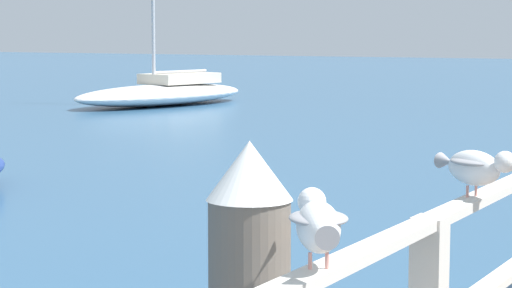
% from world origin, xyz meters
% --- Properties ---
extents(seagull_foreground, '(0.30, 0.42, 0.21)m').
position_xyz_m(seagull_foreground, '(-1.03, 3.12, 1.55)').
color(seagull_foreground, white).
rests_on(seagull_foreground, pier_railing).
extents(seagull_background, '(0.44, 0.26, 0.21)m').
position_xyz_m(seagull_background, '(-1.01, 4.59, 1.55)').
color(seagull_background, white).
rests_on(seagull_background, pier_railing).
extents(boat_1, '(3.27, 6.64, 6.91)m').
position_xyz_m(boat_1, '(-16.55, 24.12, 0.37)').
color(boat_1, white).
rests_on(boat_1, ground_plane).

